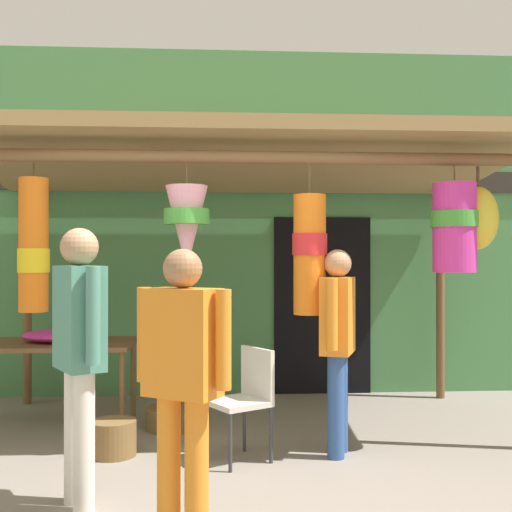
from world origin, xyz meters
The scene contains 11 objects.
ground_plane centered at (0.00, 0.00, 0.00)m, with size 30.00×30.00×0.00m, color gray.
shop_facade centered at (0.01, 2.52, 1.94)m, with size 11.58×0.29×3.88m.
market_stall_canopy centered at (0.36, 0.95, 2.25)m, with size 4.95×2.38×2.62m.
display_table centered at (-1.43, 1.09, 0.70)m, with size 1.45×0.83×0.77m.
flower_heap_on_table centered at (-1.33, 1.09, 0.83)m, with size 0.72×0.51×0.12m.
folding_chair centered at (0.27, 0.05, 0.50)m, with size 0.55×0.55×0.84m.
wicker_basket_by_table centered at (-0.75, 0.21, 0.14)m, with size 0.36×0.36×0.27m, color brown.
wicker_basket_spare centered at (-0.35, 0.97, 0.10)m, with size 0.47×0.47×0.20m, color brown.
vendor_in_orange centered at (-0.14, -1.33, 0.93)m, with size 0.52×0.39×1.58m.
customer_foreground centered at (0.99, 0.12, 0.94)m, with size 0.34×0.56×1.60m.
shopper_by_bananas centered at (-0.79, -0.83, 1.02)m, with size 0.39×0.53×1.72m.
Camera 1 is at (0.04, -4.81, 1.52)m, focal length 44.91 mm.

